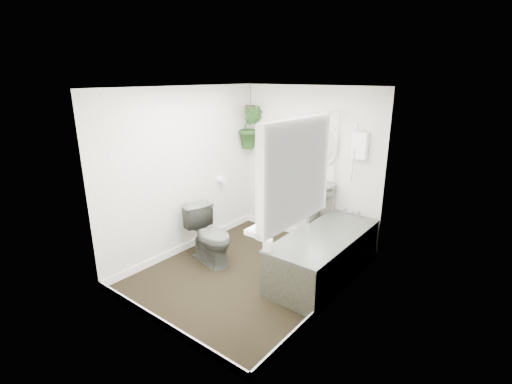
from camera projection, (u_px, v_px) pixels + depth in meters
The scene contains 22 objects.
floor at pixel (249, 273), 4.79m from camera, with size 2.30×2.80×0.02m, color black.
ceiling at pixel (248, 86), 4.09m from camera, with size 2.30×2.80×0.02m, color white.
wall_back at pixel (308, 165), 5.49m from camera, with size 2.30×0.02×2.30m, color white.
wall_front at pixel (151, 222), 3.38m from camera, with size 2.30×0.02×2.30m, color white.
wall_left at pixel (183, 172), 5.12m from camera, with size 0.02×2.80×2.30m, color white.
wall_right at pixel (337, 207), 3.75m from camera, with size 0.02×2.80×2.30m, color white.
skirting at pixel (249, 269), 4.77m from camera, with size 2.30×2.80×0.10m, color white.
bathtub at pixel (324, 256), 4.60m from camera, with size 0.72×1.72×0.58m, color #43453E, non-canonical shape.
bath_screen at pixel (323, 167), 4.86m from camera, with size 0.04×0.72×1.40m, color silver, non-canonical shape.
shower_box at pixel (360, 145), 4.85m from camera, with size 0.20×0.10×0.35m, color white.
oval_mirror at pixel (323, 144), 5.21m from camera, with size 0.46×0.03×0.62m, color beige.
wall_sconce at pixel (298, 148), 5.47m from camera, with size 0.04×0.04×0.22m, color black.
toilet_roll_holder at pixel (222, 179), 5.68m from camera, with size 0.11×0.11×0.11m, color white.
window_recess at pixel (296, 172), 3.12m from camera, with size 0.08×1.00×0.90m, color white.
window_sill at pixel (288, 217), 3.29m from camera, with size 0.18×1.00×0.04m, color white.
window_blinds at pixel (291, 171), 3.14m from camera, with size 0.01×0.86×0.76m, color white.
toilet at pixel (210, 235), 4.96m from camera, with size 0.43×0.75×0.76m, color #43453E.
pedestal_sink at pixel (314, 215), 5.38m from camera, with size 0.57×0.49×0.98m, color #43453E, non-canonical shape.
sill_plant at pixel (278, 210), 3.09m from camera, with size 0.19×0.17×0.22m, color black.
hanging_plant at pixel (250, 127), 5.79m from camera, with size 0.37×0.30×0.67m, color black.
soap_bottle at pixel (268, 242), 4.06m from camera, with size 0.09×0.09×0.20m, color black.
hanging_pot at pixel (250, 109), 5.71m from camera, with size 0.16×0.16×0.12m, color #322B1E.
Camera 1 is at (2.69, -3.29, 2.43)m, focal length 26.00 mm.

